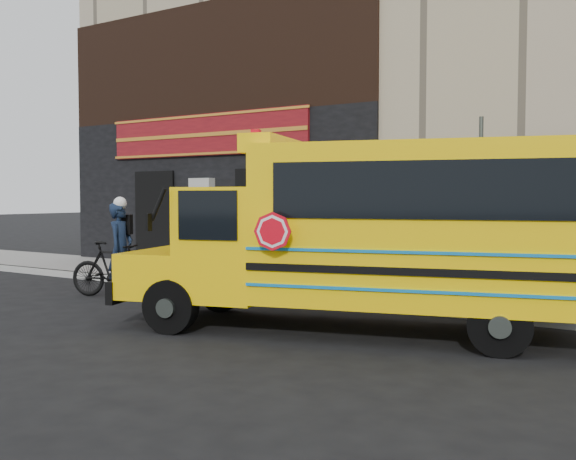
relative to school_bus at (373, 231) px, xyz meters
The scene contains 8 objects.
ground 2.68m from the school_bus, 160.13° to the right, with size 120.00×120.00×0.00m, color black.
curb 3.13m from the school_bus, 138.50° to the left, with size 40.00×0.20×0.15m, color #9F9F99.
sidewalk 4.20m from the school_bus, 121.94° to the left, with size 40.00×3.00×0.15m, color gray.
building 10.95m from the school_bus, 102.39° to the left, with size 20.00×10.70×12.00m.
school_bus is the anchor object (origin of this frame).
sign_pole 2.62m from the school_bus, 70.64° to the left, with size 0.12×0.29×3.38m.
bicycle 5.86m from the school_bus, behind, with size 0.52×1.86×1.12m, color black.
cyclist 5.70m from the school_bus, behind, with size 0.67×0.44×1.85m, color #111C33.
Camera 1 is at (6.09, -7.87, 2.01)m, focal length 40.00 mm.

